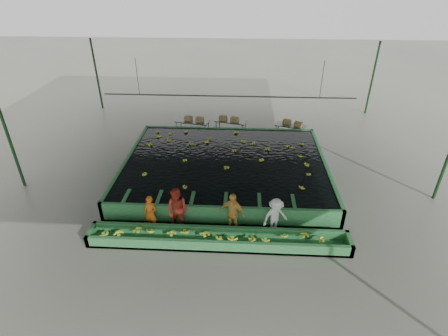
# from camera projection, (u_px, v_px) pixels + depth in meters

# --- Properties ---
(ground) EXTENTS (80.00, 80.00, 0.00)m
(ground) POSITION_uv_depth(u_px,v_px,m) (223.00, 191.00, 16.55)
(ground) COLOR slate
(ground) RESTS_ON ground
(shed_roof) EXTENTS (20.00, 22.00, 0.04)m
(shed_roof) POSITION_uv_depth(u_px,v_px,m) (223.00, 88.00, 14.03)
(shed_roof) COLOR gray
(shed_roof) RESTS_ON shed_posts
(shed_posts) EXTENTS (20.00, 22.00, 5.00)m
(shed_posts) POSITION_uv_depth(u_px,v_px,m) (223.00, 144.00, 15.29)
(shed_posts) COLOR #173B19
(shed_posts) RESTS_ON ground
(flotation_tank) EXTENTS (10.00, 8.00, 0.90)m
(flotation_tank) POSITION_uv_depth(u_px,v_px,m) (225.00, 167.00, 17.62)
(flotation_tank) COLOR #2E753C
(flotation_tank) RESTS_ON ground
(tank_water) EXTENTS (9.70, 7.70, 0.00)m
(tank_water) POSITION_uv_depth(u_px,v_px,m) (225.00, 161.00, 17.42)
(tank_water) COLOR black
(tank_water) RESTS_ON flotation_tank
(sorting_trough) EXTENTS (10.00, 1.00, 0.50)m
(sorting_trough) POSITION_uv_depth(u_px,v_px,m) (218.00, 239.00, 13.32)
(sorting_trough) COLOR #2E753C
(sorting_trough) RESTS_ON ground
(cableway_rail) EXTENTS (0.08, 0.08, 14.00)m
(cableway_rail) POSITION_uv_depth(u_px,v_px,m) (228.00, 96.00, 19.35)
(cableway_rail) COLOR #59605B
(cableway_rail) RESTS_ON shed_roof
(rail_hanger_left) EXTENTS (0.04, 0.04, 2.00)m
(rail_hanger_left) POSITION_uv_depth(u_px,v_px,m) (137.00, 77.00, 19.09)
(rail_hanger_left) COLOR #59605B
(rail_hanger_left) RESTS_ON shed_roof
(rail_hanger_right) EXTENTS (0.04, 0.04, 2.00)m
(rail_hanger_right) POSITION_uv_depth(u_px,v_px,m) (322.00, 80.00, 18.61)
(rail_hanger_right) COLOR #59605B
(rail_hanger_right) RESTS_ON shed_roof
(worker_a) EXTENTS (0.64, 0.53, 1.51)m
(worker_a) POSITION_uv_depth(u_px,v_px,m) (151.00, 213.00, 13.88)
(worker_a) COLOR #CF5B13
(worker_a) RESTS_ON ground
(worker_b) EXTENTS (1.10, 0.96, 1.90)m
(worker_b) POSITION_uv_depth(u_px,v_px,m) (178.00, 210.00, 13.73)
(worker_b) COLOR #AD3020
(worker_b) RESTS_ON ground
(worker_c) EXTENTS (1.14, 0.80, 1.79)m
(worker_c) POSITION_uv_depth(u_px,v_px,m) (232.00, 213.00, 13.66)
(worker_c) COLOR gold
(worker_c) RESTS_ON ground
(worker_d) EXTENTS (1.18, 0.95, 1.59)m
(worker_d) POSITION_uv_depth(u_px,v_px,m) (275.00, 216.00, 13.63)
(worker_d) COLOR white
(worker_d) RESTS_ON ground
(packing_table_left) EXTENTS (2.21, 1.27, 0.94)m
(packing_table_left) POSITION_uv_depth(u_px,v_px,m) (193.00, 128.00, 21.86)
(packing_table_left) COLOR #59605B
(packing_table_left) RESTS_ON ground
(packing_table_mid) EXTENTS (2.04, 1.22, 0.87)m
(packing_table_mid) POSITION_uv_depth(u_px,v_px,m) (231.00, 127.00, 22.05)
(packing_table_mid) COLOR #59605B
(packing_table_mid) RESTS_ON ground
(packing_table_right) EXTENTS (1.97, 1.29, 0.83)m
(packing_table_right) POSITION_uv_depth(u_px,v_px,m) (290.00, 131.00, 21.52)
(packing_table_right) COLOR #59605B
(packing_table_right) RESTS_ON ground
(box_stack_left) EXTENTS (1.23, 0.56, 0.26)m
(box_stack_left) POSITION_uv_depth(u_px,v_px,m) (194.00, 121.00, 21.61)
(box_stack_left) COLOR olive
(box_stack_left) RESTS_ON packing_table_left
(box_stack_mid) EXTENTS (1.27, 0.64, 0.26)m
(box_stack_mid) POSITION_uv_depth(u_px,v_px,m) (229.00, 121.00, 21.80)
(box_stack_mid) COLOR olive
(box_stack_mid) RESTS_ON packing_table_mid
(box_stack_right) EXTENTS (1.21, 0.86, 0.26)m
(box_stack_right) POSITION_uv_depth(u_px,v_px,m) (292.00, 125.00, 21.34)
(box_stack_right) COLOR olive
(box_stack_right) RESTS_ON packing_table_right
(floating_bananas) EXTENTS (8.35, 5.69, 0.11)m
(floating_bananas) POSITION_uv_depth(u_px,v_px,m) (226.00, 153.00, 18.11)
(floating_bananas) COLOR #B6CF2C
(floating_bananas) RESTS_ON tank_water
(trough_bananas) EXTENTS (8.47, 0.56, 0.11)m
(trough_bananas) POSITION_uv_depth(u_px,v_px,m) (218.00, 236.00, 13.24)
(trough_bananas) COLOR #B6CF2C
(trough_bananas) RESTS_ON sorting_trough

